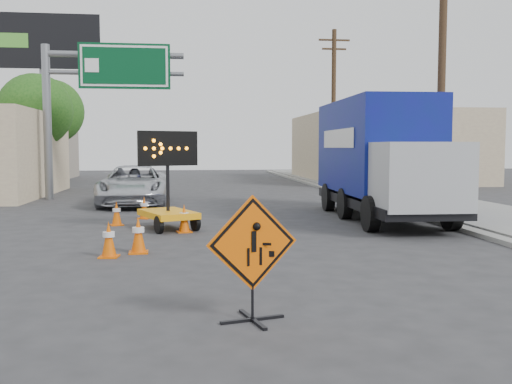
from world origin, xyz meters
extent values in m
plane|color=#2D2D30|center=(0.00, 0.00, 0.00)|extent=(100.00, 100.00, 0.00)
cube|color=gray|center=(7.20, 15.00, 0.06)|extent=(0.40, 60.00, 0.12)
cube|color=gray|center=(9.50, 15.00, 0.07)|extent=(4.00, 60.00, 0.15)
cube|color=beige|center=(13.00, 30.00, 2.30)|extent=(10.00, 14.00, 4.60)
cylinder|color=slate|center=(-6.50, 18.00, 3.40)|extent=(0.36, 0.36, 6.80)
cylinder|color=slate|center=(-3.50, 18.00, 6.40)|extent=(6.00, 0.28, 0.28)
cylinder|color=slate|center=(-3.50, 18.00, 5.60)|extent=(6.00, 0.20, 0.20)
cube|color=#043C1D|center=(-3.10, 17.88, 5.90)|extent=(4.00, 0.10, 2.00)
cube|color=silver|center=(-3.10, 17.81, 5.90)|extent=(3.80, 0.01, 1.80)
cylinder|color=slate|center=(-8.50, 26.00, 4.50)|extent=(0.44, 0.44, 9.00)
cube|color=silver|center=(-8.30, 25.85, 8.30)|extent=(6.00, 0.25, 3.00)
cube|color=black|center=(-8.30, 25.70, 8.30)|extent=(6.10, 0.04, 3.10)
cylinder|color=#442C1D|center=(8.00, 10.00, 4.50)|extent=(0.26, 0.26, 9.00)
cylinder|color=#442C1D|center=(8.00, 24.00, 4.50)|extent=(0.26, 0.26, 9.00)
cube|color=#442C1D|center=(8.00, 24.00, 8.40)|extent=(1.80, 0.10, 0.10)
cube|color=#442C1D|center=(8.00, 24.00, 7.90)|extent=(1.40, 0.10, 0.10)
cylinder|color=#442C1D|center=(-8.00, 22.00, 1.62)|extent=(0.28, 0.28, 3.25)
sphere|color=#194714|center=(-8.00, 22.00, 4.18)|extent=(3.71, 3.71, 3.71)
cylinder|color=#442C1D|center=(-9.00, 30.00, 1.79)|extent=(0.28, 0.28, 3.58)
sphere|color=#194714|center=(-9.00, 30.00, 4.61)|extent=(4.10, 4.10, 4.10)
cube|color=black|center=(0.44, -0.80, 0.02)|extent=(0.89, 0.29, 0.04)
cube|color=black|center=(0.44, -0.80, 0.02)|extent=(0.29, 0.89, 0.04)
cylinder|color=black|center=(0.44, -0.80, 0.35)|extent=(0.04, 0.04, 0.70)
cube|color=#E25804|center=(0.44, -0.80, 1.06)|extent=(1.24, 0.35, 1.28)
cube|color=black|center=(0.44, -0.80, 1.06)|extent=(1.16, 0.31, 1.19)
cube|color=#F79E0D|center=(-0.95, 7.97, 0.44)|extent=(1.84, 2.25, 0.17)
cylinder|color=black|center=(-0.95, 7.97, 1.55)|extent=(0.10, 0.10, 2.14)
cube|color=black|center=(-0.95, 7.97, 2.28)|extent=(1.65, 0.78, 0.97)
imported|color=silver|center=(-2.54, 15.17, 0.79)|extent=(2.74, 5.75, 1.58)
cube|color=black|center=(5.79, 9.36, 0.60)|extent=(2.59, 8.06, 0.30)
cube|color=navy|center=(5.79, 10.16, 2.35)|extent=(2.65, 6.26, 3.00)
cube|color=#9EA0A5|center=(5.79, 6.16, 1.55)|extent=(2.34, 1.86, 1.80)
cube|color=#E25804|center=(-2.06, 3.96, 0.02)|extent=(0.43, 0.43, 0.03)
cone|color=#E25804|center=(-2.06, 3.96, 0.40)|extent=(0.30, 0.30, 0.74)
cylinder|color=silver|center=(-2.06, 3.96, 0.49)|extent=(0.25, 0.25, 0.11)
cube|color=#E25804|center=(-1.48, 4.37, 0.02)|extent=(0.43, 0.43, 0.03)
cone|color=#E25804|center=(-1.48, 4.37, 0.42)|extent=(0.32, 0.32, 0.78)
cylinder|color=silver|center=(-1.48, 4.37, 0.52)|extent=(0.26, 0.26, 0.11)
cube|color=#E25804|center=(-0.50, 7.33, 0.02)|extent=(0.46, 0.46, 0.03)
cone|color=#E25804|center=(-0.50, 7.33, 0.40)|extent=(0.30, 0.30, 0.74)
cylinder|color=silver|center=(-0.50, 7.33, 0.49)|extent=(0.25, 0.25, 0.11)
cube|color=#E25804|center=(-2.50, 8.98, 0.02)|extent=(0.46, 0.46, 0.03)
cone|color=#E25804|center=(-2.50, 8.98, 0.38)|extent=(0.29, 0.29, 0.69)
cylinder|color=silver|center=(-2.50, 8.98, 0.46)|extent=(0.23, 0.23, 0.10)
cube|color=#E25804|center=(-1.80, 10.49, 0.02)|extent=(0.48, 0.48, 0.03)
cone|color=#E25804|center=(-1.80, 10.49, 0.38)|extent=(0.28, 0.28, 0.69)
cylinder|color=silver|center=(-1.80, 10.49, 0.46)|extent=(0.23, 0.23, 0.10)
camera|label=1|loc=(-0.42, -8.21, 2.32)|focal=40.00mm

